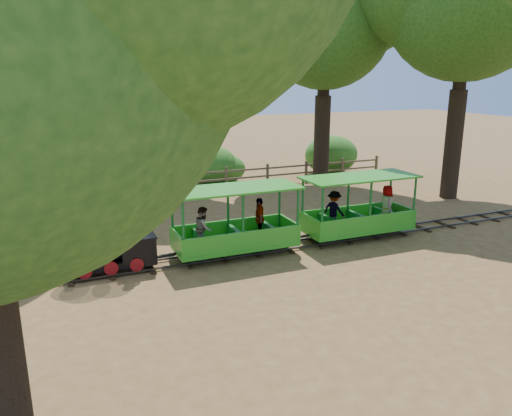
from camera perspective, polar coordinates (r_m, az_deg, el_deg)
name	(u,v)px	position (r m, az deg, el deg)	size (l,w,h in m)	color
ground	(285,248)	(14.79, 3.37, -4.59)	(90.00, 90.00, 0.00)	olive
track	(285,246)	(14.77, 3.37, -4.34)	(22.00, 1.00, 0.10)	#3F3D3A
locomotive	(102,213)	(13.04, -17.16, -0.55)	(2.48, 1.17, 2.85)	black
carriage_front	(234,229)	(13.93, -2.55, -2.43)	(3.59, 1.47, 1.86)	green
carriage_rear	(358,213)	(15.78, 11.56, -0.57)	(3.59, 1.47, 1.86)	green
oak_ne	(325,13)	(23.33, 7.84, 21.16)	(7.39, 6.50, 10.15)	#2D2116
fence	(205,178)	(21.84, -5.89, 3.42)	(18.10, 0.10, 1.00)	brown
shrub_west	(83,178)	(22.22, -19.18, 3.23)	(2.08, 1.60, 1.44)	#2D6B1E
shrub_mid_w	(210,165)	(23.19, -5.28, 4.91)	(2.58, 1.98, 1.78)	#2D6B1E
shrub_mid_e	(226,169)	(23.47, -3.46, 4.48)	(1.88, 1.45, 1.30)	#2D6B1E
shrub_east	(331,155)	(25.84, 8.60, 6.06)	(2.83, 2.17, 1.96)	#2D6B1E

